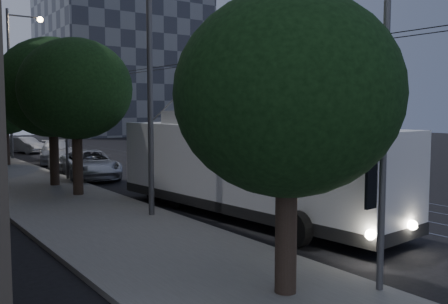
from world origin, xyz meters
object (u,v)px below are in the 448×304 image
streetlamp_near (160,54)px  streetlamp_far (15,71)px  pickup_silver (90,164)px  car_white_c (26,145)px  car_white_a (64,160)px  trolleybus (243,168)px  car_white_b (56,152)px

streetlamp_near → streetlamp_far: streetlamp_far is taller
pickup_silver → streetlamp_near: size_ratio=0.59×
car_white_c → streetlamp_far: (-2.00, -5.84, 5.97)m
streetlamp_near → car_white_a: bearing=85.5°
pickup_silver → streetlamp_far: (-0.85, 12.73, 5.87)m
streetlamp_near → trolleybus: bearing=-30.9°
streetlamp_far → car_white_a: bearing=-86.7°
pickup_silver → car_white_a: bearing=103.5°
trolleybus → streetlamp_near: size_ratio=1.34×
trolleybus → car_white_c: trolleybus is taller
car_white_c → pickup_silver: bearing=-111.6°
car_white_b → car_white_a: bearing=-87.1°
car_white_a → streetlamp_near: (-1.15, -14.72, 5.01)m
car_white_a → streetlamp_far: streetlamp_far is taller
pickup_silver → car_white_b: 9.12m
car_white_c → streetlamp_far: size_ratio=0.37×
trolleybus → car_white_c: 31.23m
trolleybus → pickup_silver: trolleybus is taller
pickup_silver → car_white_a: 3.59m
car_white_a → car_white_b: size_ratio=0.83×
car_white_a → pickup_silver: bearing=-71.1°
pickup_silver → car_white_c: pickup_silver is taller
car_white_a → streetlamp_near: 15.59m
car_white_b → car_white_c: 9.50m
trolleybus → car_white_a: size_ratio=2.85×
car_white_b → streetlamp_near: streetlamp_near is taller
car_white_c → streetlamp_near: bearing=-113.1°
trolleybus → car_white_b: 21.74m
car_white_c → streetlamp_near: 30.27m
pickup_silver → car_white_b: size_ratio=1.05×
pickup_silver → car_white_c: size_ratio=1.36×
trolleybus → car_white_b: trolleybus is taller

